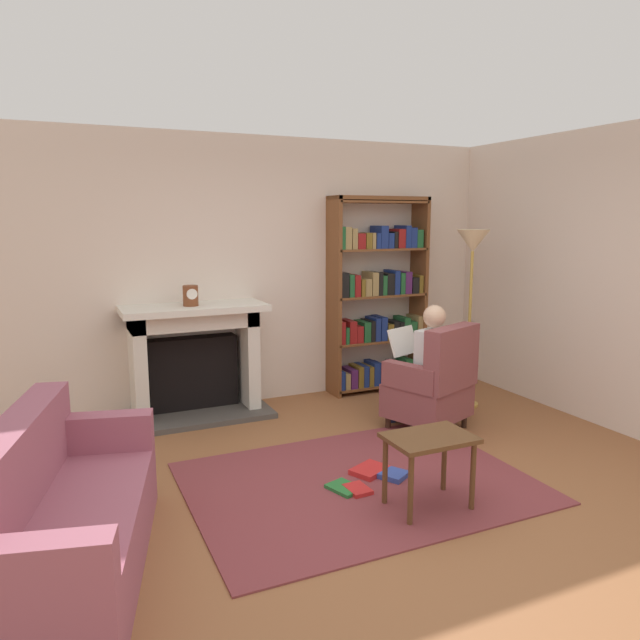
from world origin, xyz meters
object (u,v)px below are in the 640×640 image
(bookshelf, at_px, (377,298))
(sofa_floral, at_px, (60,521))
(fireplace, at_px, (194,357))
(floor_lamp, at_px, (472,257))
(armchair_reading, at_px, (434,384))
(mantel_clock, at_px, (191,296))
(seated_reader, at_px, (423,361))
(side_table, at_px, (429,448))

(bookshelf, xyz_separation_m, sofa_floral, (-3.27, -2.38, -0.71))
(sofa_floral, bearing_deg, fireplace, -13.90)
(sofa_floral, height_order, floor_lamp, floor_lamp)
(armchair_reading, distance_m, floor_lamp, 1.38)
(armchair_reading, bearing_deg, mantel_clock, -54.29)
(mantel_clock, xyz_separation_m, bookshelf, (2.07, 0.14, -0.16))
(seated_reader, xyz_separation_m, side_table, (-0.83, -1.30, -0.21))
(sofa_floral, distance_m, side_table, 2.22)
(mantel_clock, xyz_separation_m, side_table, (1.01, -2.40, -0.77))
(armchair_reading, bearing_deg, floor_lamp, -170.09)
(armchair_reading, bearing_deg, side_table, 31.99)
(floor_lamp, bearing_deg, bookshelf, 121.26)
(seated_reader, bearing_deg, floor_lamp, -178.04)
(seated_reader, bearing_deg, side_table, 35.68)
(fireplace, xyz_separation_m, mantel_clock, (-0.04, -0.10, 0.61))
(side_table, bearing_deg, armchair_reading, 53.71)
(fireplace, bearing_deg, floor_lamp, -18.46)
(fireplace, bearing_deg, side_table, -68.71)
(seated_reader, bearing_deg, mantel_clock, -52.46)
(mantel_clock, distance_m, armchair_reading, 2.36)
(mantel_clock, bearing_deg, side_table, -67.19)
(armchair_reading, distance_m, side_table, 1.48)
(armchair_reading, height_order, side_table, armchair_reading)
(fireplace, relative_size, sofa_floral, 0.75)
(bookshelf, height_order, seated_reader, bookshelf)
(mantel_clock, bearing_deg, sofa_floral, -118.20)
(fireplace, bearing_deg, armchair_reading, -35.18)
(armchair_reading, bearing_deg, sofa_floral, -3.18)
(fireplace, xyz_separation_m, floor_lamp, (2.57, -0.86, 0.94))
(fireplace, height_order, bookshelf, bookshelf)
(mantel_clock, relative_size, side_table, 0.34)
(seated_reader, bearing_deg, sofa_floral, -1.11)
(fireplace, bearing_deg, seated_reader, -33.48)
(side_table, relative_size, floor_lamp, 0.31)
(mantel_clock, height_order, side_table, mantel_clock)
(armchair_reading, bearing_deg, seated_reader, -90.00)
(bookshelf, xyz_separation_m, armchair_reading, (-0.18, -1.34, -0.60))
(armchair_reading, distance_m, sofa_floral, 3.26)
(floor_lamp, bearing_deg, sofa_floral, -158.76)
(sofa_floral, distance_m, floor_lamp, 4.26)
(fireplace, xyz_separation_m, sofa_floral, (-1.24, -2.34, -0.26))
(fireplace, distance_m, floor_lamp, 2.87)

